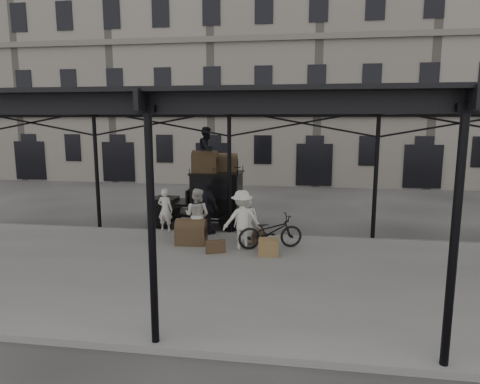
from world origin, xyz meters
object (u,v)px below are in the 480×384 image
(bicycle, at_px, (270,231))
(steamer_trunk_roof_near, at_px, (205,163))
(porter_official, at_px, (208,207))
(steamer_trunk_platform, at_px, (191,234))
(taxi, at_px, (209,197))
(porter_left, at_px, (165,210))

(bicycle, height_order, steamer_trunk_roof_near, steamer_trunk_roof_near)
(porter_official, height_order, steamer_trunk_platform, porter_official)
(taxi, bearing_deg, porter_official, -78.83)
(porter_left, xyz_separation_m, steamer_trunk_platform, (1.35, -1.48, -0.43))
(bicycle, bearing_deg, steamer_trunk_platform, 69.43)
(porter_left, height_order, bicycle, porter_left)
(porter_left, relative_size, steamer_trunk_platform, 1.63)
(taxi, bearing_deg, bicycle, -48.12)
(porter_left, xyz_separation_m, porter_official, (1.61, -0.13, 0.17))
(taxi, xyz_separation_m, steamer_trunk_platform, (0.04, -2.89, -0.70))
(porter_official, bearing_deg, taxi, -37.30)
(porter_official, height_order, steamer_trunk_roof_near, steamer_trunk_roof_near)
(bicycle, xyz_separation_m, steamer_trunk_roof_near, (-2.71, 2.68, 1.84))
(steamer_trunk_platform, bearing_deg, taxi, 87.03)
(taxi, relative_size, bicycle, 1.77)
(steamer_trunk_platform, bearing_deg, porter_official, 75.18)
(taxi, height_order, porter_official, taxi)
(porter_official, xyz_separation_m, steamer_trunk_platform, (-0.26, -1.35, -0.61))
(taxi, distance_m, steamer_trunk_roof_near, 1.35)
(steamer_trunk_roof_near, relative_size, steamer_trunk_platform, 0.98)
(porter_left, height_order, porter_official, porter_official)
(porter_official, bearing_deg, steamer_trunk_platform, 120.52)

